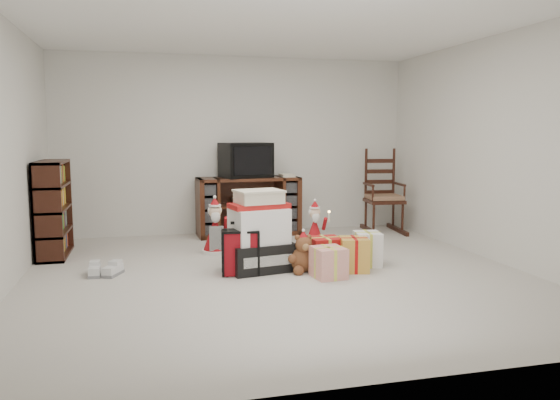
{
  "coord_description": "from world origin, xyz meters",
  "views": [
    {
      "loc": [
        -1.29,
        -5.24,
        1.43
      ],
      "look_at": [
        0.18,
        0.6,
        0.69
      ],
      "focal_mm": 35.0,
      "sensor_mm": 36.0,
      "label": 1
    }
  ],
  "objects_px": {
    "red_suitcase": "(240,252)",
    "mrs_claus_figurine": "(215,232)",
    "teddy_bear": "(303,256)",
    "gift_cluster": "(344,254)",
    "bookshelf": "(54,210)",
    "rocking_chair": "(382,202)",
    "tv_stand": "(248,206)",
    "crt_television": "(246,160)",
    "sneaker_pair": "(104,271)",
    "gift_pile": "(259,236)",
    "santa_figurine": "(315,231)"
  },
  "relations": [
    {
      "from": "red_suitcase",
      "to": "mrs_claus_figurine",
      "type": "xyz_separation_m",
      "value": [
        -0.12,
        1.07,
        0.03
      ]
    },
    {
      "from": "teddy_bear",
      "to": "gift_cluster",
      "type": "xyz_separation_m",
      "value": [
        0.5,
        0.13,
        -0.03
      ]
    },
    {
      "from": "bookshelf",
      "to": "teddy_bear",
      "type": "distance_m",
      "value": 2.99
    },
    {
      "from": "rocking_chair",
      "to": "tv_stand",
      "type": "bearing_deg",
      "value": -179.46
    },
    {
      "from": "mrs_claus_figurine",
      "to": "crt_television",
      "type": "relative_size",
      "value": 0.9
    },
    {
      "from": "bookshelf",
      "to": "mrs_claus_figurine",
      "type": "bearing_deg",
      "value": -10.22
    },
    {
      "from": "rocking_chair",
      "to": "teddy_bear",
      "type": "bearing_deg",
      "value": -125.81
    },
    {
      "from": "tv_stand",
      "to": "sneaker_pair",
      "type": "bearing_deg",
      "value": -137.14
    },
    {
      "from": "gift_pile",
      "to": "sneaker_pair",
      "type": "bearing_deg",
      "value": 162.98
    },
    {
      "from": "gift_pile",
      "to": "teddy_bear",
      "type": "bearing_deg",
      "value": -34.06
    },
    {
      "from": "bookshelf",
      "to": "gift_cluster",
      "type": "xyz_separation_m",
      "value": [
        3.1,
        -1.32,
        -0.4
      ]
    },
    {
      "from": "rocking_chair",
      "to": "mrs_claus_figurine",
      "type": "height_order",
      "value": "rocking_chair"
    },
    {
      "from": "tv_stand",
      "to": "gift_pile",
      "type": "height_order",
      "value": "gift_pile"
    },
    {
      "from": "rocking_chair",
      "to": "mrs_claus_figurine",
      "type": "xyz_separation_m",
      "value": [
        -2.55,
        -0.87,
        -0.17
      ]
    },
    {
      "from": "mrs_claus_figurine",
      "to": "crt_television",
      "type": "xyz_separation_m",
      "value": [
        0.58,
        1.07,
        0.79
      ]
    },
    {
      "from": "bookshelf",
      "to": "rocking_chair",
      "type": "relative_size",
      "value": 0.89
    },
    {
      "from": "tv_stand",
      "to": "red_suitcase",
      "type": "distance_m",
      "value": 2.2
    },
    {
      "from": "tv_stand",
      "to": "bookshelf",
      "type": "distance_m",
      "value": 2.55
    },
    {
      "from": "bookshelf",
      "to": "red_suitcase",
      "type": "distance_m",
      "value": 2.42
    },
    {
      "from": "red_suitcase",
      "to": "santa_figurine",
      "type": "relative_size",
      "value": 0.88
    },
    {
      "from": "tv_stand",
      "to": "crt_television",
      "type": "relative_size",
      "value": 1.92
    },
    {
      "from": "tv_stand",
      "to": "sneaker_pair",
      "type": "xyz_separation_m",
      "value": [
        -1.83,
        -1.82,
        -0.36
      ]
    },
    {
      "from": "mrs_claus_figurine",
      "to": "santa_figurine",
      "type": "bearing_deg",
      "value": -4.17
    },
    {
      "from": "gift_pile",
      "to": "gift_cluster",
      "type": "bearing_deg",
      "value": -14.14
    },
    {
      "from": "tv_stand",
      "to": "rocking_chair",
      "type": "xyz_separation_m",
      "value": [
        1.94,
        -0.19,
        0.02
      ]
    },
    {
      "from": "tv_stand",
      "to": "teddy_bear",
      "type": "xyz_separation_m",
      "value": [
        0.15,
        -2.18,
        -0.24
      ]
    },
    {
      "from": "crt_television",
      "to": "sneaker_pair",
      "type": "bearing_deg",
      "value": -148.5
    },
    {
      "from": "teddy_bear",
      "to": "sneaker_pair",
      "type": "relative_size",
      "value": 1.1
    },
    {
      "from": "tv_stand",
      "to": "gift_pile",
      "type": "relative_size",
      "value": 1.74
    },
    {
      "from": "santa_figurine",
      "to": "crt_television",
      "type": "bearing_deg",
      "value": 118.74
    },
    {
      "from": "rocking_chair",
      "to": "santa_figurine",
      "type": "distance_m",
      "value": 1.66
    },
    {
      "from": "red_suitcase",
      "to": "crt_television",
      "type": "xyz_separation_m",
      "value": [
        0.46,
        2.14,
        0.82
      ]
    },
    {
      "from": "bookshelf",
      "to": "red_suitcase",
      "type": "relative_size",
      "value": 2.06
    },
    {
      "from": "red_suitcase",
      "to": "teddy_bear",
      "type": "bearing_deg",
      "value": 2.8
    },
    {
      "from": "gift_pile",
      "to": "teddy_bear",
      "type": "distance_m",
      "value": 0.5
    },
    {
      "from": "rocking_chair",
      "to": "red_suitcase",
      "type": "relative_size",
      "value": 2.32
    },
    {
      "from": "teddy_bear",
      "to": "santa_figurine",
      "type": "distance_m",
      "value": 1.12
    },
    {
      "from": "tv_stand",
      "to": "red_suitcase",
      "type": "relative_size",
      "value": 2.66
    },
    {
      "from": "teddy_bear",
      "to": "tv_stand",
      "type": "bearing_deg",
      "value": 94.04
    },
    {
      "from": "rocking_chair",
      "to": "red_suitcase",
      "type": "height_order",
      "value": "rocking_chair"
    },
    {
      "from": "teddy_bear",
      "to": "gift_cluster",
      "type": "distance_m",
      "value": 0.52
    },
    {
      "from": "santa_figurine",
      "to": "red_suitcase",
      "type": "bearing_deg",
      "value": -138.27
    },
    {
      "from": "bookshelf",
      "to": "santa_figurine",
      "type": "height_order",
      "value": "bookshelf"
    },
    {
      "from": "santa_figurine",
      "to": "sneaker_pair",
      "type": "xyz_separation_m",
      "value": [
        -2.44,
        -0.67,
        -0.19
      ]
    },
    {
      "from": "bookshelf",
      "to": "sneaker_pair",
      "type": "distance_m",
      "value": 1.34
    },
    {
      "from": "sneaker_pair",
      "to": "bookshelf",
      "type": "bearing_deg",
      "value": 128.89
    },
    {
      "from": "sneaker_pair",
      "to": "crt_television",
      "type": "bearing_deg",
      "value": 55.07
    },
    {
      "from": "tv_stand",
      "to": "santa_figurine",
      "type": "distance_m",
      "value": 1.32
    },
    {
      "from": "rocking_chair",
      "to": "teddy_bear",
      "type": "distance_m",
      "value": 2.69
    },
    {
      "from": "tv_stand",
      "to": "crt_television",
      "type": "xyz_separation_m",
      "value": [
        -0.03,
        0.01,
        0.65
      ]
    }
  ]
}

